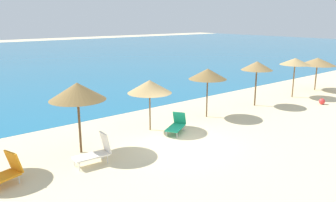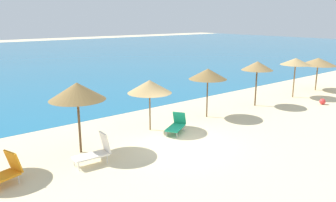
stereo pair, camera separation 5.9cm
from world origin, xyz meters
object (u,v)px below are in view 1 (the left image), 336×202
at_px(beach_umbrella_5, 208,74).
at_px(lounge_chair_3, 177,125).
at_px(beach_umbrella_6, 257,66).
at_px(beach_umbrella_7, 295,62).
at_px(lounge_chair_0, 3,173).
at_px(lounge_chair_4, 96,151).
at_px(beach_ball, 322,101).
at_px(beach_umbrella_3, 77,91).
at_px(beach_umbrella_4, 150,87).
at_px(beach_umbrella_8, 318,62).

relative_size(beach_umbrella_5, lounge_chair_3, 1.83).
xyz_separation_m(beach_umbrella_5, beach_umbrella_6, (4.13, -0.15, 0.09)).
relative_size(beach_umbrella_7, lounge_chair_3, 1.84).
xyz_separation_m(lounge_chair_0, lounge_chair_4, (3.18, -0.33, 0.04)).
bearing_deg(beach_ball, lounge_chair_4, 176.56).
height_order(beach_umbrella_6, lounge_chair_4, beach_umbrella_6).
bearing_deg(beach_umbrella_5, beach_umbrella_7, -2.60).
distance_m(beach_umbrella_3, beach_umbrella_4, 3.94).
bearing_deg(beach_umbrella_6, beach_umbrella_4, 177.79).
bearing_deg(beach_umbrella_3, lounge_chair_3, -7.57).
xyz_separation_m(beach_umbrella_7, beach_umbrella_8, (3.49, 0.22, -0.30)).
distance_m(beach_umbrella_7, beach_ball, 3.27).
height_order(beach_umbrella_6, beach_umbrella_8, beach_umbrella_6).
height_order(beach_umbrella_6, lounge_chair_0, beach_umbrella_6).
height_order(beach_umbrella_6, beach_ball, beach_umbrella_6).
distance_m(beach_umbrella_4, beach_umbrella_8, 15.35).
distance_m(beach_umbrella_6, lounge_chair_3, 7.52).
bearing_deg(beach_umbrella_6, beach_umbrella_5, 177.90).
bearing_deg(beach_umbrella_3, beach_umbrella_4, 7.56).
bearing_deg(lounge_chair_0, beach_ball, -111.45).
relative_size(beach_umbrella_3, beach_umbrella_4, 1.17).
relative_size(lounge_chair_0, lounge_chair_4, 1.10).
bearing_deg(lounge_chair_0, beach_umbrella_3, -89.38).
distance_m(beach_umbrella_3, lounge_chair_0, 3.99).
height_order(beach_umbrella_3, beach_ball, beach_umbrella_3).
relative_size(beach_umbrella_5, beach_umbrella_7, 1.00).
height_order(beach_umbrella_7, beach_umbrella_8, beach_umbrella_7).
height_order(lounge_chair_0, lounge_chair_4, lounge_chair_4).
distance_m(beach_umbrella_7, beach_umbrella_8, 3.51).
bearing_deg(beach_umbrella_3, lounge_chair_0, -161.81).
bearing_deg(lounge_chair_3, beach_umbrella_3, 52.11).
relative_size(beach_umbrella_3, beach_umbrella_6, 1.04).
xyz_separation_m(beach_umbrella_3, lounge_chair_4, (-0.03, -1.39, -2.07)).
xyz_separation_m(beach_umbrella_6, beach_umbrella_7, (3.94, -0.22, -0.03)).
height_order(beach_umbrella_3, beach_umbrella_6, beach_umbrella_3).
bearing_deg(beach_umbrella_5, beach_umbrella_3, -177.30).
distance_m(beach_umbrella_8, lounge_chair_3, 14.73).
bearing_deg(lounge_chair_3, beach_ball, -129.33).
bearing_deg(beach_umbrella_6, lounge_chair_4, -172.30).
bearing_deg(lounge_chair_4, beach_umbrella_5, -73.48).
xyz_separation_m(beach_umbrella_8, beach_ball, (-3.86, -2.53, -1.98)).
distance_m(beach_umbrella_6, lounge_chair_4, 12.11).
bearing_deg(beach_umbrella_3, beach_ball, -8.57).
height_order(beach_umbrella_4, beach_umbrella_6, beach_umbrella_6).
bearing_deg(lounge_chair_0, lounge_chair_4, -113.54).
relative_size(beach_umbrella_3, beach_umbrella_7, 1.07).
bearing_deg(lounge_chair_0, beach_umbrella_6, -102.75).
bearing_deg(beach_umbrella_6, beach_ball, -35.30).
bearing_deg(lounge_chair_0, beach_umbrella_8, -104.34).
height_order(beach_umbrella_8, beach_ball, beach_umbrella_8).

